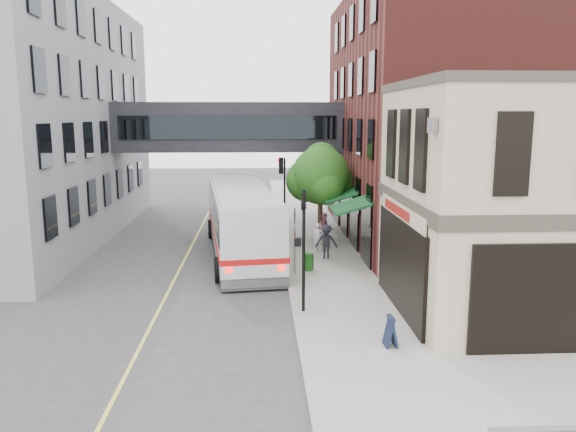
{
  "coord_description": "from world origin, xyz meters",
  "views": [
    {
      "loc": [
        -1.18,
        -17.6,
        7.25
      ],
      "look_at": [
        0.0,
        5.26,
        3.11
      ],
      "focal_mm": 35.0,
      "sensor_mm": 36.0,
      "label": 1
    }
  ],
  "objects": [
    {
      "name": "sandwich_board",
      "position": [
        2.86,
        -1.3,
        0.63
      ],
      "size": [
        0.37,
        0.56,
        0.96
      ],
      "primitive_type": "cube",
      "rotation": [
        0.0,
        0.0,
        0.05
      ],
      "color": "black",
      "rests_on": "sidewalk_main"
    },
    {
      "name": "street_tree",
      "position": [
        2.19,
        13.22,
        3.91
      ],
      "size": [
        3.8,
        3.2,
        5.6
      ],
      "color": "#382619",
      "rests_on": "sidewalk_main"
    },
    {
      "name": "bus",
      "position": [
        -2.14,
        11.15,
        1.97
      ],
      "size": [
        4.43,
        13.33,
        3.52
      ],
      "color": "silver",
      "rests_on": "ground"
    },
    {
      "name": "brick_building",
      "position": [
        9.98,
        15.0,
        6.99
      ],
      "size": [
        13.76,
        18.0,
        14.0
      ],
      "color": "#541E1A",
      "rests_on": "ground"
    },
    {
      "name": "pedestrian_c",
      "position": [
        2.15,
        9.59,
        1.01
      ],
      "size": [
        1.19,
        0.78,
        1.72
      ],
      "primitive_type": "imported",
      "rotation": [
        0.0,
        0.0,
        -0.14
      ],
      "color": "black",
      "rests_on": "sidewalk_main"
    },
    {
      "name": "ground",
      "position": [
        0.0,
        0.0,
        0.0
      ],
      "size": [
        120.0,
        120.0,
        0.0
      ],
      "primitive_type": "plane",
      "color": "#38383A",
      "rests_on": "ground"
    },
    {
      "name": "sidewalk_main",
      "position": [
        2.0,
        14.0,
        0.07
      ],
      "size": [
        4.0,
        60.0,
        0.15
      ],
      "primitive_type": "cube",
      "color": "gray",
      "rests_on": "ground"
    },
    {
      "name": "pedestrian_a",
      "position": [
        1.88,
        11.02,
        0.91
      ],
      "size": [
        0.55,
        0.36,
        1.51
      ],
      "primitive_type": "imported",
      "rotation": [
        0.0,
        0.0,
        0.0
      ],
      "color": "white",
      "rests_on": "sidewalk_main"
    },
    {
      "name": "street_sign_pole",
      "position": [
        0.39,
        7.0,
        1.93
      ],
      "size": [
        0.08,
        0.75,
        3.0
      ],
      "color": "gray",
      "rests_on": "sidewalk_main"
    },
    {
      "name": "skyway_bridge",
      "position": [
        -3.0,
        18.0,
        6.5
      ],
      "size": [
        14.0,
        3.18,
        3.0
      ],
      "color": "black",
      "rests_on": "ground"
    },
    {
      "name": "traffic_signal_near",
      "position": [
        0.37,
        2.0,
        2.98
      ],
      "size": [
        0.44,
        0.22,
        4.6
      ],
      "color": "black",
      "rests_on": "sidewalk_main"
    },
    {
      "name": "traffic_signal_far",
      "position": [
        0.26,
        17.0,
        3.34
      ],
      "size": [
        0.53,
        0.28,
        4.5
      ],
      "color": "black",
      "rests_on": "sidewalk_main"
    },
    {
      "name": "corner_building",
      "position": [
        8.97,
        2.0,
        4.21
      ],
      "size": [
        10.19,
        8.12,
        8.45
      ],
      "color": "tan",
      "rests_on": "ground"
    },
    {
      "name": "pedestrian_b",
      "position": [
        2.47,
        12.9,
        1.0
      ],
      "size": [
        0.93,
        0.79,
        1.71
      ],
      "primitive_type": "imported",
      "rotation": [
        0.0,
        0.0,
        0.18
      ],
      "color": "pink",
      "rests_on": "sidewalk_main"
    },
    {
      "name": "newspaper_box",
      "position": [
        1.06,
        7.45,
        0.55
      ],
      "size": [
        0.5,
        0.48,
        0.81
      ],
      "primitive_type": "cube",
      "rotation": [
        0.0,
        0.0,
        -0.36
      ],
      "color": "#165012",
      "rests_on": "sidewalk_main"
    },
    {
      "name": "lane_marking",
      "position": [
        -5.0,
        10.0,
        0.01
      ],
      "size": [
        0.12,
        40.0,
        0.01
      ],
      "primitive_type": "cube",
      "color": "#D8CC4C",
      "rests_on": "ground"
    }
  ]
}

